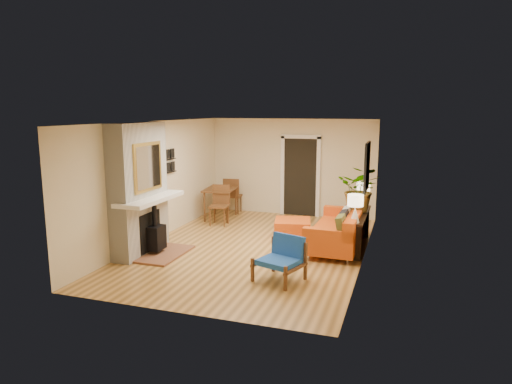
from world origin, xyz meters
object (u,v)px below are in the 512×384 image
sofa (341,229)px  console_table (358,221)px  dining_table (223,194)px  houseplant (360,189)px  blue_chair (283,256)px  lamp_near (355,205)px  ottoman (293,227)px  lamp_far (363,192)px

sofa → console_table: (0.33, 0.08, 0.19)m
dining_table → houseplant: bearing=-19.5°
blue_chair → lamp_near: bearing=54.7°
ottoman → dining_table: bearing=151.7°
lamp_far → sofa: bearing=-111.8°
sofa → lamp_near: lamp_near is taller
lamp_far → console_table: bearing=-90.0°
blue_chair → lamp_far: size_ratio=1.65×
lamp_near → lamp_far: same height
blue_chair → lamp_near: size_ratio=1.65×
sofa → ottoman: 1.24m
ottoman → dining_table: size_ratio=0.51×
sofa → blue_chair: size_ratio=2.53×
ottoman → lamp_near: (1.48, -1.10, 0.83)m
blue_chair → lamp_far: (1.03, 2.95, 0.66)m
dining_table → lamp_far: bearing=-11.8°
ottoman → dining_table: 2.49m
dining_table → lamp_far: 3.74m
console_table → lamp_near: bearing=-90.0°
ottoman → houseplant: bearing=-4.9°
houseplant → dining_table: bearing=160.5°
blue_chair → dining_table: (-2.61, 3.71, 0.25)m
console_table → ottoman: bearing=166.8°
blue_chair → dining_table: dining_table is taller
console_table → houseplant: houseplant is taller
sofa → lamp_near: 1.01m
lamp_near → lamp_far: 1.50m
ottoman → console_table: (1.48, -0.35, 0.35)m
sofa → dining_table: (-3.31, 1.59, 0.26)m
sofa → dining_table: bearing=154.3°
console_table → blue_chair: bearing=-115.0°
blue_chair → houseplant: 2.75m
dining_table → console_table: bearing=-22.5°
ottoman → dining_table: (-2.16, 1.16, 0.42)m
dining_table → sofa: bearing=-25.7°
sofa → houseplant: size_ratio=2.34×
ottoman → houseplant: size_ratio=0.97×
ottoman → lamp_near: size_ratio=1.75×
dining_table → lamp_far: (3.64, -0.76, 0.42)m
console_table → houseplant: 0.67m
lamp_near → houseplant: (-0.01, 0.98, 0.15)m
blue_chair → lamp_far: lamp_far is taller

